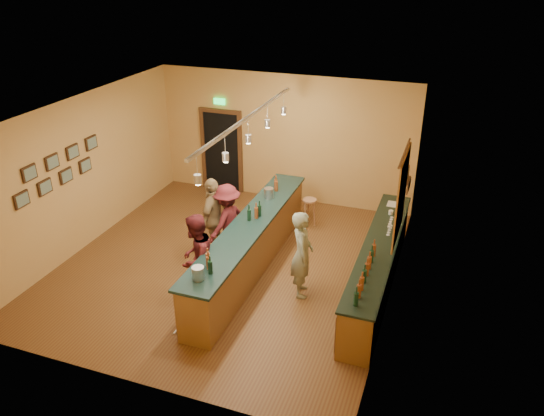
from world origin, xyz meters
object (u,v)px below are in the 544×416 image
(back_counter, at_px, (378,266))
(customer_b, at_px, (214,217))
(tasting_bar, at_px, (250,243))
(customer_c, at_px, (227,221))
(bartender, at_px, (302,254))
(bar_stool, at_px, (309,205))
(customer_a, at_px, (196,258))

(back_counter, bearing_deg, customer_b, 177.81)
(tasting_bar, xyz_separation_m, customer_c, (-0.66, 0.38, 0.19))
(bartender, bearing_deg, bar_stool, -5.58)
(customer_a, xyz_separation_m, customer_c, (-0.11, 1.60, -0.04))
(bartender, distance_m, customer_c, 2.04)
(customer_b, height_order, customer_c, customer_b)
(bartender, bearing_deg, customer_a, 95.11)
(tasting_bar, height_order, bar_stool, tasting_bar)
(tasting_bar, height_order, customer_b, customer_b)
(customer_a, height_order, customer_c, customer_a)
(back_counter, height_order, customer_c, customer_c)
(customer_b, bearing_deg, bartender, 71.05)
(tasting_bar, bearing_deg, customer_b, 161.39)
(customer_b, bearing_deg, bar_stool, 142.50)
(bartender, relative_size, customer_a, 1.00)
(tasting_bar, height_order, customer_a, customer_a)
(back_counter, xyz_separation_m, customer_c, (-3.15, 0.20, 0.31))
(bartender, bearing_deg, customer_c, 47.16)
(bartender, relative_size, customer_b, 0.98)
(customer_a, height_order, customer_b, customer_b)
(back_counter, bearing_deg, tasting_bar, -175.84)
(bartender, xyz_separation_m, customer_c, (-1.86, 0.84, -0.05))
(tasting_bar, bearing_deg, back_counter, 4.16)
(customer_a, bearing_deg, customer_b, -165.06)
(back_counter, bearing_deg, bartender, -153.67)
(bartender, bearing_deg, tasting_bar, 50.36)
(bartender, height_order, customer_c, bartender)
(back_counter, distance_m, bar_stool, 2.78)
(tasting_bar, relative_size, customer_a, 3.05)
(bartender, relative_size, bar_stool, 2.50)
(back_counter, relative_size, customer_b, 2.64)
(back_counter, xyz_separation_m, bartender, (-1.30, -0.64, 0.35))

